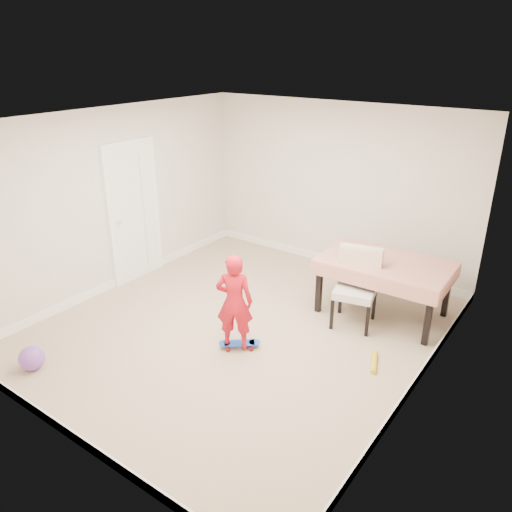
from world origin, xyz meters
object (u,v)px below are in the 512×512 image
Objects in this scene: balloon at (32,358)px; dining_table at (383,288)px; dining_chair at (355,289)px; child at (234,305)px; skateboard at (240,345)px.

dining_table is at bearing 52.34° from balloon.
dining_table is 0.52m from dining_chair.
child is 4.23× the size of balloon.
balloon is at bearing 17.38° from child.
skateboard is 2.34m from balloon.
dining_chair is 3.60× the size of balloon.
child is at bearing 45.97° from balloon.
dining_chair is 1.61m from child.
dining_table is 3.32× the size of skateboard.
dining_table is 5.88× the size of balloon.
dining_chair is at bearing 17.49° from skateboard.
child is (-0.04, -0.04, 0.55)m from skateboard.
dining_table is 1.63× the size of dining_chair.
skateboard is (-0.85, -1.30, -0.47)m from dining_chair.
balloon reaches higher than skateboard.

